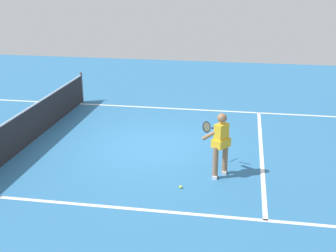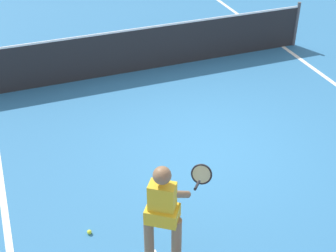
{
  "view_description": "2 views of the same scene",
  "coord_description": "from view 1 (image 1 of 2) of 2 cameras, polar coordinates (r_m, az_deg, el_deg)",
  "views": [
    {
      "loc": [
        -11.34,
        -2.44,
        4.63
      ],
      "look_at": [
        -0.74,
        -0.62,
        0.86
      ],
      "focal_mm": 48.1,
      "sensor_mm": 36.0,
      "label": 1
    },
    {
      "loc": [
        -3.09,
        -6.07,
        4.95
      ],
      "look_at": [
        -1.0,
        -0.49,
        1.03
      ],
      "focal_mm": 51.63,
      "sensor_mm": 36.0,
      "label": 2
    }
  ],
  "objects": [
    {
      "name": "sideline_right_marking",
      "position": [
        15.74,
        0.4,
        2.24
      ],
      "size": [
        0.1,
        16.7,
        0.01
      ],
      "primitive_type": "cube",
      "color": "white",
      "rests_on": "ground"
    },
    {
      "name": "service_line_marking",
      "position": [
        12.26,
        11.74,
        -3.25
      ],
      "size": [
        7.0,
        0.1,
        0.01
      ],
      "primitive_type": "cube",
      "color": "white",
      "rests_on": "ground"
    },
    {
      "name": "tennis_player",
      "position": [
        10.45,
        6.64,
        -2.02
      ],
      "size": [
        1.09,
        0.76,
        1.55
      ],
      "color": "#8C6647",
      "rests_on": "ground"
    },
    {
      "name": "tennis_ball_near",
      "position": [
        10.11,
        1.62,
        -7.73
      ],
      "size": [
        0.07,
        0.07,
        0.07
      ],
      "primitive_type": "sphere",
      "color": "#D1E533",
      "rests_on": "ground"
    },
    {
      "name": "sideline_left_marking",
      "position": [
        9.43,
        -6.66,
        -10.19
      ],
      "size": [
        0.1,
        16.7,
        0.01
      ],
      "primitive_type": "cube",
      "color": "white",
      "rests_on": "ground"
    },
    {
      "name": "ground_plane",
      "position": [
        12.49,
        -2.22,
        -2.43
      ],
      "size": [
        24.31,
        24.31,
        0.0
      ],
      "primitive_type": "plane",
      "color": "teal"
    },
    {
      "name": "court_net",
      "position": [
        13.38,
        -16.44,
        0.61
      ],
      "size": [
        7.68,
        0.08,
        1.09
      ],
      "color": "#4C4C51",
      "rests_on": "ground"
    }
  ]
}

